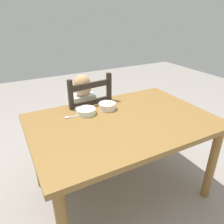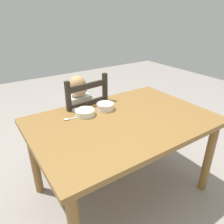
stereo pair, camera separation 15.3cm
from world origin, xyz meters
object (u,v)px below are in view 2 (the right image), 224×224
object	(u,v)px
spoon	(69,119)
bowl_of_carrots	(105,106)
dining_table	(123,129)
dining_chair	(82,125)
child_figure	(81,110)
bowl_of_peas	(85,112)

from	to	relation	value
spoon	bowl_of_carrots	bearing A→B (deg)	-0.26
dining_table	dining_chair	distance (m)	0.56
child_figure	bowl_of_peas	distance (m)	0.33
dining_table	spoon	world-z (taller)	spoon
dining_table	child_figure	world-z (taller)	child_figure
dining_chair	bowl_of_carrots	size ratio (longest dim) A/B	6.75
child_figure	dining_chair	bearing A→B (deg)	42.31
bowl_of_peas	bowl_of_carrots	xyz separation A→B (m)	(0.19, -0.00, 0.00)
bowl_of_peas	spoon	distance (m)	0.14
child_figure	bowl_of_carrots	bearing A→B (deg)	-71.57
child_figure	spoon	xyz separation A→B (m)	(-0.24, -0.29, 0.10)
dining_table	dining_chair	world-z (taller)	dining_chair
child_figure	bowl_of_peas	xyz separation A→B (m)	(-0.10, -0.29, 0.12)
spoon	dining_table	bearing A→B (deg)	-33.54
child_figure	bowl_of_carrots	size ratio (longest dim) A/B	6.58
bowl_of_peas	bowl_of_carrots	size ratio (longest dim) A/B	1.08
dining_chair	bowl_of_peas	distance (m)	0.42
bowl_of_peas	spoon	size ratio (longest dim) A/B	1.15
child_figure	spoon	world-z (taller)	child_figure
dining_table	spoon	bearing A→B (deg)	146.46
child_figure	spoon	bearing A→B (deg)	-129.10
dining_table	spoon	distance (m)	0.43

